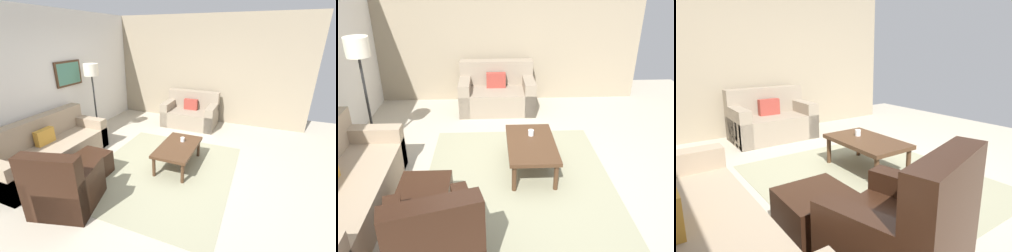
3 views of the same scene
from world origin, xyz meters
The scene contains 12 objects.
ground_plane centered at (0.00, 0.00, 0.00)m, with size 8.00×8.00×0.00m, color #B2A893.
rear_partition centered at (0.00, 2.60, 1.40)m, with size 6.00×0.12×2.80m, color silver.
stone_feature_panel centered at (3.00, 0.00, 1.40)m, with size 0.12×5.20×2.80m, color gray.
area_rug centered at (0.00, 0.00, 0.00)m, with size 2.82×2.42×0.01m, color gray.
couch_main centered at (-0.59, 2.10, 0.30)m, with size 2.22×0.91×0.88m.
couch_loveseat centered at (2.46, 0.23, 0.30)m, with size 0.87×1.38×0.88m.
armchair_leather centered at (-1.39, 0.87, 0.31)m, with size 0.98×0.98×0.95m.
ottoman centered at (-0.59, 1.09, 0.20)m, with size 0.56×0.56×0.40m, color black.
coffee_table centered at (0.29, -0.19, 0.36)m, with size 1.10×0.64×0.41m.
cup centered at (0.49, -0.20, 0.45)m, with size 0.08×0.08×0.08m, color white.
lamp_standing centered at (0.86, 2.08, 1.41)m, with size 0.32×0.32×1.71m.
framed_artwork centered at (0.63, 2.51, 1.51)m, with size 0.71×0.04×0.53m.
Camera 1 is at (-3.27, -1.45, 2.30)m, focal length 24.63 mm.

